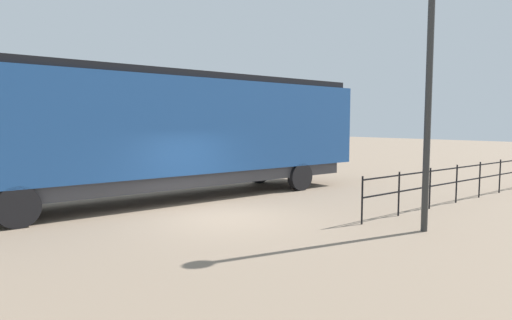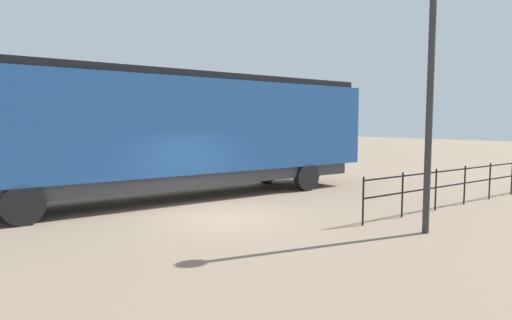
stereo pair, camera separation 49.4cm
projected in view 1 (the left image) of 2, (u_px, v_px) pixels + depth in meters
The scene contains 4 objects.
ground_plane at pixel (220, 217), 12.23m from camera, with size 120.00×120.00×0.00m, color #84705B.
locomotive at pixel (182, 130), 15.22m from camera, with size 2.98×15.64×4.41m.
lamp_post at pixel (430, 64), 10.33m from camera, with size 0.47×0.47×6.12m.
platform_fence at pixel (469, 177), 14.92m from camera, with size 0.05×11.76×1.29m.
Camera 1 is at (10.11, -6.61, 2.69)m, focal length 30.06 mm.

